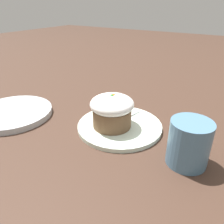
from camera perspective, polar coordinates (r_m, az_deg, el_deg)
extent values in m
plane|color=#3D281E|center=(0.58, 2.00, -4.11)|extent=(4.00, 4.00, 0.00)
cylinder|color=silver|center=(0.58, 2.01, -3.65)|extent=(0.22, 0.22, 0.01)
cylinder|color=brown|center=(0.56, 0.00, -1.37)|extent=(0.10, 0.10, 0.05)
ellipsoid|color=white|center=(0.54, 0.00, 2.08)|extent=(0.11, 0.11, 0.05)
cone|color=orange|center=(0.54, 0.62, 4.59)|extent=(0.02, 0.01, 0.01)
sphere|color=green|center=(0.53, -0.05, 4.18)|extent=(0.01, 0.01, 0.01)
cube|color=silver|center=(0.61, 4.75, -1.10)|extent=(0.08, 0.03, 0.00)
ellipsoid|color=silver|center=(0.57, 1.13, -2.80)|extent=(0.05, 0.04, 0.01)
cylinder|color=teal|center=(0.46, 19.44, -7.67)|extent=(0.08, 0.08, 0.10)
torus|color=teal|center=(0.50, 20.79, -5.03)|extent=(0.06, 0.01, 0.06)
cylinder|color=#B2B7BC|center=(0.70, -24.52, -0.23)|extent=(0.22, 0.22, 0.02)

